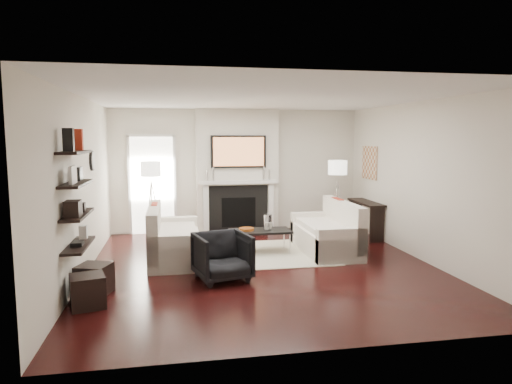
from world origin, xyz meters
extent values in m
plane|color=black|center=(0.00, 0.00, 0.00)|extent=(6.00, 6.00, 0.00)
plane|color=white|center=(0.00, 0.00, 2.70)|extent=(6.00, 6.00, 0.00)
plane|color=silver|center=(0.00, 3.00, 1.35)|extent=(5.50, 0.00, 5.50)
plane|color=silver|center=(0.00, -3.00, 1.35)|extent=(5.50, 0.00, 5.50)
plane|color=silver|center=(-2.75, 0.00, 1.35)|extent=(0.00, 6.00, 6.00)
plane|color=silver|center=(2.75, 0.00, 1.35)|extent=(0.00, 6.00, 6.00)
cube|color=silver|center=(0.00, 2.88, 1.35)|extent=(1.80, 0.25, 2.70)
cube|color=black|center=(0.00, 2.74, 0.52)|extent=(1.30, 0.02, 1.04)
cube|color=black|center=(0.00, 2.73, 0.45)|extent=(0.75, 0.02, 0.65)
cube|color=white|center=(-0.72, 2.71, 0.55)|extent=(0.12, 0.08, 1.10)
cube|color=white|center=(0.72, 2.71, 0.55)|extent=(0.12, 0.08, 1.10)
cube|color=white|center=(0.00, 2.69, 1.12)|extent=(1.70, 0.18, 0.07)
cube|color=black|center=(0.00, 2.71, 1.78)|extent=(1.20, 0.06, 0.70)
cube|color=#BF723F|center=(0.00, 2.68, 1.78)|extent=(1.10, 0.00, 0.62)
cylinder|color=silver|center=(-0.55, 2.70, 1.30)|extent=(0.04, 0.04, 0.30)
cylinder|color=silver|center=(-0.68, 2.70, 1.27)|extent=(0.04, 0.04, 0.24)
cylinder|color=silver|center=(0.55, 2.70, 1.30)|extent=(0.04, 0.04, 0.30)
cylinder|color=silver|center=(0.68, 2.70, 1.27)|extent=(0.04, 0.04, 0.24)
cube|color=white|center=(-1.85, 2.98, 1.05)|extent=(0.90, 0.02, 2.10)
cube|color=white|center=(-2.33, 2.96, 1.05)|extent=(0.06, 0.06, 2.16)
cube|color=white|center=(-1.37, 2.96, 1.05)|extent=(0.06, 0.06, 2.16)
cube|color=white|center=(-1.85, 2.96, 2.13)|extent=(1.02, 0.06, 0.06)
cube|color=#BEB49C|center=(0.04, 0.79, 0.01)|extent=(2.60, 2.00, 0.01)
cube|color=silver|center=(-1.40, 0.69, 0.21)|extent=(0.85, 1.80, 0.42)
cube|color=silver|center=(-1.73, 0.69, 0.53)|extent=(0.18, 1.80, 0.80)
cube|color=silver|center=(-1.40, -0.12, 0.30)|extent=(0.85, 0.18, 0.60)
cube|color=silver|center=(-1.40, 1.50, 0.30)|extent=(0.85, 0.18, 0.60)
cube|color=silver|center=(-1.35, 0.69, 0.47)|extent=(0.63, 1.44, 0.10)
cube|color=#A02613|center=(-1.73, 0.99, 0.73)|extent=(0.10, 0.42, 0.42)
cube|color=black|center=(-1.73, 0.39, 0.72)|extent=(0.10, 0.40, 0.40)
cube|color=silver|center=(1.32, 0.75, 0.21)|extent=(0.85, 1.80, 0.42)
cube|color=silver|center=(1.65, 0.75, 0.53)|extent=(0.18, 1.80, 0.80)
cube|color=silver|center=(1.32, -0.06, 0.30)|extent=(0.85, 0.18, 0.60)
cube|color=silver|center=(1.32, 1.56, 0.30)|extent=(0.85, 0.18, 0.60)
cube|color=silver|center=(1.27, 0.75, 0.47)|extent=(0.63, 1.44, 0.10)
cube|color=#A02613|center=(1.65, 1.05, 0.73)|extent=(0.10, 0.42, 0.42)
cube|color=black|center=(1.65, 0.45, 0.72)|extent=(0.10, 0.40, 0.40)
cube|color=black|center=(0.13, 0.88, 0.40)|extent=(1.10, 0.55, 0.04)
cylinder|color=silver|center=(-0.37, 0.66, 0.19)|extent=(0.02, 0.02, 0.38)
cylinder|color=silver|center=(0.63, 0.66, 0.19)|extent=(0.02, 0.02, 0.38)
cylinder|color=silver|center=(-0.37, 1.10, 0.19)|extent=(0.02, 0.02, 0.38)
cylinder|color=silver|center=(0.63, 1.10, 0.19)|extent=(0.02, 0.02, 0.38)
cylinder|color=white|center=(0.28, 0.88, 0.56)|extent=(0.16, 0.16, 0.28)
cylinder|color=white|center=(0.28, 0.88, 0.50)|extent=(0.09, 0.09, 0.13)
cylinder|color=#C96421|center=(-0.12, 0.88, 0.45)|extent=(0.27, 0.27, 0.05)
imported|color=black|center=(-0.71, -0.57, 0.38)|extent=(0.89, 0.86, 0.77)
cylinder|color=silver|center=(-1.85, 2.40, 0.60)|extent=(0.02, 0.02, 1.20)
cylinder|color=white|center=(-1.85, 2.40, 1.45)|extent=(0.40, 0.40, 0.30)
cylinder|color=silver|center=(-1.74, 2.40, 0.60)|extent=(0.25, 0.02, 1.23)
cylinder|color=silver|center=(-1.91, 2.49, 0.60)|extent=(0.14, 0.22, 1.23)
cylinder|color=silver|center=(-1.91, 2.30, 0.60)|extent=(0.14, 0.22, 1.23)
cylinder|color=silver|center=(2.05, 2.15, 0.60)|extent=(0.02, 0.02, 1.20)
cylinder|color=white|center=(2.05, 2.15, 1.45)|extent=(0.40, 0.40, 0.30)
cylinder|color=silver|center=(2.16, 2.15, 0.60)|extent=(0.25, 0.02, 1.23)
cylinder|color=silver|center=(2.00, 2.25, 0.60)|extent=(0.14, 0.22, 1.23)
cylinder|color=silver|center=(1.99, 2.05, 0.60)|extent=(0.14, 0.22, 1.23)
cube|color=black|center=(2.57, 1.82, 0.73)|extent=(0.35, 1.20, 0.04)
cube|color=black|center=(2.57, 1.27, 0.35)|extent=(0.30, 0.04, 0.71)
cube|color=black|center=(2.57, 2.37, 0.35)|extent=(0.30, 0.04, 0.71)
cube|color=tan|center=(2.73, 2.05, 1.55)|extent=(0.03, 0.70, 0.70)
cube|color=black|center=(-2.62, -1.00, 0.70)|extent=(0.25, 1.00, 0.03)
cube|color=black|center=(-2.62, -1.00, 1.10)|extent=(0.25, 1.00, 0.04)
cube|color=black|center=(-2.62, -1.00, 1.50)|extent=(0.25, 1.00, 0.04)
cube|color=black|center=(-2.62, -1.00, 1.90)|extent=(0.25, 1.00, 0.04)
cube|color=black|center=(-2.62, -1.30, 2.06)|extent=(0.12, 0.10, 0.28)
cube|color=#A02613|center=(-2.62, -0.76, 2.06)|extent=(0.12, 0.10, 0.28)
cube|color=white|center=(-2.62, -1.16, 1.63)|extent=(0.04, 0.30, 0.22)
cube|color=black|center=(-2.62, -0.71, 1.61)|extent=(0.04, 0.22, 0.18)
cube|color=black|center=(-2.62, -1.25, 1.22)|extent=(0.18, 0.25, 0.20)
cube|color=black|center=(-2.62, -0.87, 1.18)|extent=(0.15, 0.12, 0.12)
cube|color=black|center=(-2.62, -1.08, 0.74)|extent=(0.14, 0.20, 0.05)
cube|color=white|center=(-2.62, -0.68, 0.81)|extent=(0.10, 0.10, 0.18)
cylinder|color=black|center=(-2.73, 0.90, 1.70)|extent=(0.04, 0.34, 0.34)
cylinder|color=white|center=(-2.71, 0.90, 1.70)|extent=(0.01, 0.29, 0.29)
cube|color=black|center=(-2.47, -0.87, 0.20)|extent=(0.51, 0.51, 0.40)
cube|color=black|center=(-2.47, -1.35, 0.20)|extent=(0.49, 0.49, 0.40)
camera|label=1|loc=(-1.40, -7.08, 2.09)|focal=32.00mm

